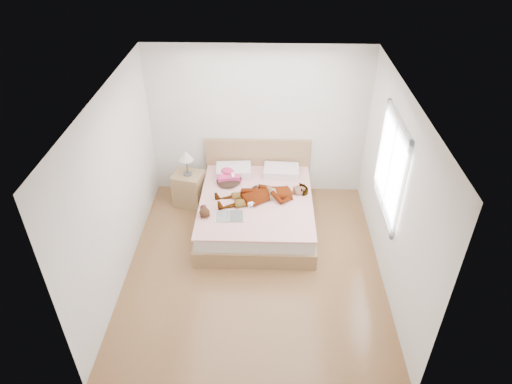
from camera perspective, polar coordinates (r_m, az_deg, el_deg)
ground at (r=6.69m, az=-0.21°, el=-9.11°), size 4.00×4.00×0.00m
woman at (r=7.05m, az=0.93°, el=-0.05°), size 1.60×0.94×0.21m
hair at (r=7.49m, az=-3.38°, el=1.55°), size 0.52×0.58×0.07m
phone at (r=7.37m, az=-2.90°, el=2.13°), size 0.06×0.09×0.04m
room_shell at (r=6.22m, az=16.44°, el=2.93°), size 4.00×4.00×4.00m
bed at (r=7.30m, az=0.04°, el=-1.92°), size 1.80×2.08×1.00m
towel at (r=7.52m, az=-3.50°, el=2.08°), size 0.41×0.35×0.19m
magazine at (r=6.73m, az=-3.32°, el=-3.05°), size 0.45×0.31×0.03m
coffee_mug at (r=6.88m, az=-0.67°, el=-1.63°), size 0.13×0.11×0.09m
plush_toy at (r=6.75m, az=-6.48°, el=-2.44°), size 0.20×0.26×0.13m
nightstand at (r=7.77m, az=-8.38°, el=0.71°), size 0.56×0.52×1.02m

